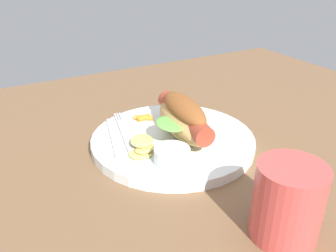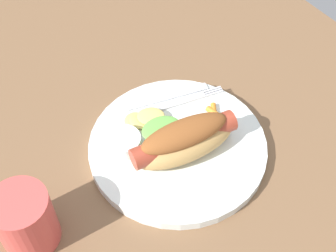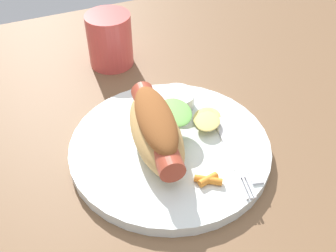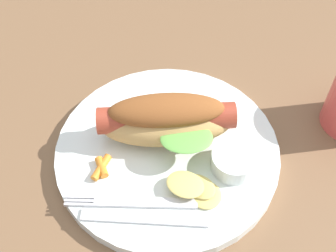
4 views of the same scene
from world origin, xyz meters
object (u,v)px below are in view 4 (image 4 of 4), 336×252
object	(u,v)px
plate	(167,152)
chips_pile	(196,188)
sauce_ramekin	(234,161)
knife	(145,218)
carrot_garnish	(101,164)
fork	(134,202)
hot_dog	(167,119)

from	to	relation	value
plate	chips_pile	bearing A→B (deg)	16.80
plate	sauce_ramekin	distance (cm)	8.30
plate	knife	bearing A→B (deg)	-25.86
chips_pile	knife	bearing A→B (deg)	-70.98
knife	sauce_ramekin	bearing A→B (deg)	-143.21
sauce_ramekin	carrot_garnish	distance (cm)	15.33
plate	carrot_garnish	xyz separation A→B (cm)	(1.08, -8.06, 1.26)
sauce_ramekin	fork	bearing A→B (deg)	-78.22
hot_dog	fork	world-z (taller)	hot_dog
plate	fork	size ratio (longest dim) A/B	1.87
plate	knife	world-z (taller)	knife
knife	chips_pile	bearing A→B (deg)	-146.34
hot_dog	chips_pile	bearing A→B (deg)	109.29
hot_dog	sauce_ramekin	distance (cm)	9.14
carrot_garnish	plate	bearing A→B (deg)	97.61
fork	carrot_garnish	xyz separation A→B (cm)	(-5.52, -3.03, 0.26)
knife	carrot_garnish	size ratio (longest dim) A/B	4.15
knife	chips_pile	distance (cm)	6.52
plate	carrot_garnish	size ratio (longest dim) A/B	8.16
plate	hot_dog	xyz separation A→B (cm)	(-1.81, 0.29, 3.99)
sauce_ramekin	knife	distance (cm)	12.06
chips_pile	carrot_garnish	world-z (taller)	chips_pile
hot_dog	fork	size ratio (longest dim) A/B	1.14
knife	hot_dog	bearing A→B (deg)	-98.56
plate	knife	size ratio (longest dim) A/B	1.97
hot_dog	chips_pile	size ratio (longest dim) A/B	2.48
chips_pile	carrot_garnish	size ratio (longest dim) A/B	2.02
knife	carrot_garnish	bearing A→B (deg)	-48.20
hot_dog	carrot_garnish	bearing A→B (deg)	26.99
chips_pile	plate	bearing A→B (deg)	-163.20
chips_pile	sauce_ramekin	bearing A→B (deg)	115.82
fork	knife	xyz separation A→B (cm)	(2.03, 0.85, -0.02)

